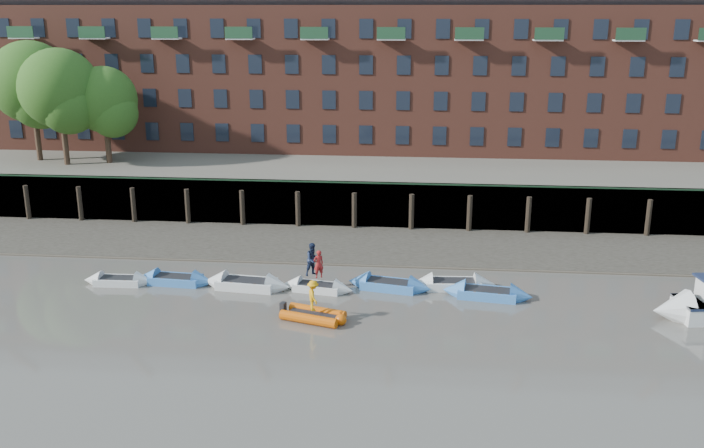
# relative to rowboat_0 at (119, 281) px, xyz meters

# --- Properties ---
(ground) EXTENTS (220.00, 220.00, 0.00)m
(ground) POSITION_rel_rowboat_0_xyz_m (14.23, -9.60, -0.21)
(ground) COLOR #5A564E
(ground) RESTS_ON ground
(foreshore) EXTENTS (110.00, 8.00, 0.50)m
(foreshore) POSITION_rel_rowboat_0_xyz_m (14.23, 8.40, -0.21)
(foreshore) COLOR #3D382F
(foreshore) RESTS_ON ground
(mud_band) EXTENTS (110.00, 1.60, 0.10)m
(mud_band) POSITION_rel_rowboat_0_xyz_m (14.23, 5.00, -0.21)
(mud_band) COLOR #4C4336
(mud_band) RESTS_ON ground
(river_wall) EXTENTS (110.00, 1.23, 3.30)m
(river_wall) POSITION_rel_rowboat_0_xyz_m (14.23, 12.78, 1.39)
(river_wall) COLOR #2D2A26
(river_wall) RESTS_ON ground
(bank_terrace) EXTENTS (110.00, 28.00, 3.20)m
(bank_terrace) POSITION_rel_rowboat_0_xyz_m (14.23, 26.40, 1.39)
(bank_terrace) COLOR #5E594D
(bank_terrace) RESTS_ON ground
(apartment_terrace) EXTENTS (80.60, 15.56, 20.98)m
(apartment_terrace) POSITION_rel_rowboat_0_xyz_m (14.23, 27.40, 12.62)
(apartment_terrace) COLOR brown
(apartment_terrace) RESTS_ON bank_terrace
(tree_cluster) EXTENTS (11.76, 7.74, 9.40)m
(tree_cluster) POSITION_rel_rowboat_0_xyz_m (-11.39, 17.75, 8.80)
(tree_cluster) COLOR #3A281C
(tree_cluster) RESTS_ON bank_terrace
(rowboat_0) EXTENTS (4.05, 1.28, 1.16)m
(rowboat_0) POSITION_rel_rowboat_0_xyz_m (0.00, 0.00, 0.00)
(rowboat_0) COLOR silver
(rowboat_0) RESTS_ON ground
(rowboat_1) EXTENTS (4.55, 1.63, 1.30)m
(rowboat_1) POSITION_rel_rowboat_0_xyz_m (3.15, 0.41, 0.02)
(rowboat_1) COLOR #3B79C3
(rowboat_1) RESTS_ON ground
(rowboat_2) EXTENTS (5.13, 1.98, 1.45)m
(rowboat_2) POSITION_rel_rowboat_0_xyz_m (7.32, 0.04, 0.05)
(rowboat_2) COLOR silver
(rowboat_2) RESTS_ON ground
(rowboat_3) EXTENTS (4.19, 1.88, 1.17)m
(rowboat_3) POSITION_rel_rowboat_0_xyz_m (11.30, 0.04, 0.00)
(rowboat_3) COLOR silver
(rowboat_3) RESTS_ON ground
(rowboat_4) EXTENTS (4.87, 2.26, 1.36)m
(rowboat_4) POSITION_rel_rowboat_0_xyz_m (15.21, 0.68, 0.03)
(rowboat_4) COLOR #3B79C3
(rowboat_4) RESTS_ON ground
(rowboat_5) EXTENTS (4.78, 1.68, 1.36)m
(rowboat_5) POSITION_rel_rowboat_0_xyz_m (18.76, 1.13, 0.03)
(rowboat_5) COLOR silver
(rowboat_5) RESTS_ON ground
(rowboat_6) EXTENTS (4.94, 2.08, 1.39)m
(rowboat_6) POSITION_rel_rowboat_0_xyz_m (20.53, -0.10, 0.04)
(rowboat_6) COLOR #3B79C3
(rowboat_6) RESTS_ON ground
(rib_tender) EXTENTS (3.41, 2.39, 0.57)m
(rib_tender) POSITION_rel_rowboat_0_xyz_m (11.76, -3.94, 0.04)
(rib_tender) COLOR #D45508
(rib_tender) RESTS_ON ground
(person_rower_a) EXTENTS (0.68, 0.61, 1.57)m
(person_rower_a) POSITION_rel_rowboat_0_xyz_m (11.38, 0.02, 1.37)
(person_rower_a) COLOR maroon
(person_rower_a) RESTS_ON rowboat_3
(person_rower_b) EXTENTS (1.15, 1.11, 1.86)m
(person_rower_b) POSITION_rel_rowboat_0_xyz_m (11.03, 0.34, 1.51)
(person_rower_b) COLOR #19233F
(person_rower_b) RESTS_ON rowboat_3
(person_rib_crew) EXTENTS (0.91, 1.15, 1.55)m
(person_rib_crew) POSITION_rel_rowboat_0_xyz_m (11.65, -3.94, 1.11)
(person_rib_crew) COLOR orange
(person_rib_crew) RESTS_ON rib_tender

